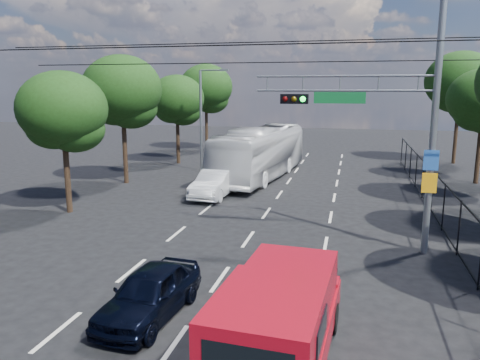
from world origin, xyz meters
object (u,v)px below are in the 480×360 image
(red_pickup, at_px, (280,318))
(white_van, at_px, (215,183))
(white_bus, at_px, (260,153))
(navy_hatchback, at_px, (150,293))
(signal_mast, at_px, (398,106))

(red_pickup, xyz_separation_m, white_van, (-5.83, 14.89, -0.37))
(red_pickup, height_order, white_van, red_pickup)
(white_bus, distance_m, white_van, 6.11)
(navy_hatchback, distance_m, white_van, 13.68)
(red_pickup, bearing_deg, signal_mast, 71.07)
(signal_mast, distance_m, navy_hatchback, 10.36)
(navy_hatchback, xyz_separation_m, white_bus, (-0.90, 19.39, 1.01))
(white_bus, bearing_deg, white_van, -95.53)
(white_van, bearing_deg, red_pickup, -65.25)
(red_pickup, bearing_deg, white_van, 111.39)
(white_bus, bearing_deg, signal_mast, -52.80)
(red_pickup, height_order, navy_hatchback, red_pickup)
(signal_mast, bearing_deg, red_pickup, -108.93)
(red_pickup, xyz_separation_m, navy_hatchback, (-3.60, 1.40, -0.46))
(red_pickup, distance_m, white_bus, 21.27)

